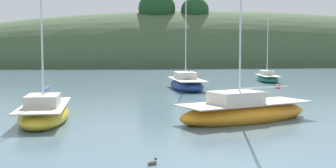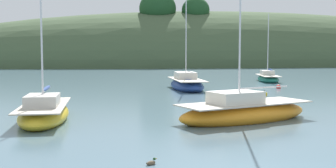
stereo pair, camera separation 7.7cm
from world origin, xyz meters
name	(u,v)px [view 1 (the left image)]	position (x,y,z in m)	size (l,w,h in m)	color
far_shoreline_hill	(228,64)	(25.15, 85.85, 0.11)	(150.00, 36.00, 27.68)	#425638
sailboat_red_portside	(267,78)	(13.96, 36.00, 0.37)	(3.07, 6.18, 7.76)	#196B56
sailboat_cream_ketch	(44,113)	(-7.53, 12.83, 0.42)	(2.45, 6.94, 9.84)	gold
sailboat_grey_yawl	(244,112)	(2.45, 11.28, 0.45)	(8.10, 5.05, 9.91)	orange
sailboat_orange_cutter	(186,84)	(3.13, 28.57, 0.45)	(2.69, 7.71, 9.91)	navy
mooring_buoy_channel	(278,87)	(11.70, 28.01, 0.12)	(0.44, 0.44, 0.54)	red
mooring_buoy_inner	(264,94)	(7.93, 22.08, 0.12)	(0.44, 0.44, 0.54)	yellow
duck_lone_right	(153,163)	(-3.24, 3.79, 0.05)	(0.39, 0.35, 0.24)	brown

